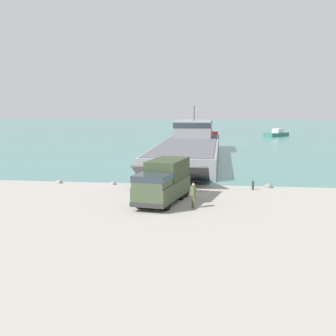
{
  "coord_description": "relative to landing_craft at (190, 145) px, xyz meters",
  "views": [
    {
      "loc": [
        4.75,
        -38.28,
        7.54
      ],
      "look_at": [
        -0.76,
        1.62,
        1.93
      ],
      "focal_mm": 50.0,
      "sensor_mm": 36.0,
      "label": 1
    }
  ],
  "objects": [
    {
      "name": "mooring_bollard",
      "position": [
        7.76,
        -24.14,
        -1.25
      ],
      "size": [
        0.24,
        0.24,
        0.81
      ],
      "color": "#333338",
      "rests_on": "ground_plane"
    },
    {
      "name": "shoreline_rock_c",
      "position": [
        -10.32,
        -23.15,
        -1.69
      ],
      "size": [
        0.67,
        0.67,
        0.67
      ],
      "primitive_type": "sphere",
      "color": "gray",
      "rests_on": "ground_plane"
    },
    {
      "name": "moored_boat_b",
      "position": [
        -0.34,
        43.12,
        -1.0
      ],
      "size": [
        5.99,
        5.43,
        2.09
      ],
      "rotation": [
        0.0,
        0.0,
        2.22
      ],
      "color": "#B22323",
      "rests_on": "ground_plane"
    },
    {
      "name": "shoreline_rock_a",
      "position": [
        9.22,
        -22.83,
        -1.69
      ],
      "size": [
        0.77,
        0.77,
        0.77
      ],
      "primitive_type": "sphere",
      "color": "gray",
      "rests_on": "ground_plane"
    },
    {
      "name": "landing_craft",
      "position": [
        0.0,
        0.0,
        0.0
      ],
      "size": [
        8.74,
        40.97,
        7.15
      ],
      "rotation": [
        0.0,
        0.0,
        0.02
      ],
      "color": "gray",
      "rests_on": "ground_plane"
    },
    {
      "name": "soldier_on_ramp",
      "position": [
        3.19,
        -32.02,
        -0.63
      ],
      "size": [
        0.47,
        0.49,
        1.82
      ],
      "rotation": [
        0.0,
        0.0,
        0.71
      ],
      "color": "#566042",
      "rests_on": "ground_plane"
    },
    {
      "name": "ground_plane",
      "position": [
        1.16,
        -26.8,
        -1.69
      ],
      "size": [
        240.0,
        240.0,
        0.0
      ],
      "primitive_type": "plane",
      "color": "#9E998E"
    },
    {
      "name": "shoreline_rock_b",
      "position": [
        -5.06,
        -23.21,
        -1.69
      ],
      "size": [
        0.59,
        0.59,
        0.59
      ],
      "primitive_type": "sphere",
      "color": "gray",
      "rests_on": "ground_plane"
    },
    {
      "name": "moored_boat_a",
      "position": [
        15.9,
        44.15,
        -1.12
      ],
      "size": [
        6.09,
        6.48,
        1.71
      ],
      "rotation": [
        0.0,
        0.0,
        2.43
      ],
      "color": "#2D7060",
      "rests_on": "ground_plane"
    },
    {
      "name": "water_surface",
      "position": [
        1.16,
        67.71,
        -1.69
      ],
      "size": [
        240.0,
        180.0,
        0.01
      ],
      "primitive_type": "cube",
      "color": "#477F7A",
      "rests_on": "ground_plane"
    },
    {
      "name": "military_truck",
      "position": [
        0.76,
        -30.49,
        -0.06
      ],
      "size": [
        3.64,
        7.53,
        3.2
      ],
      "rotation": [
        0.0,
        0.0,
        -1.74
      ],
      "color": "#3D4C33",
      "rests_on": "ground_plane"
    }
  ]
}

